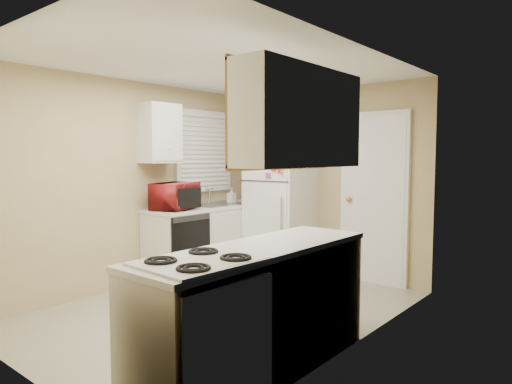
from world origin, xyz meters
The scene contains 19 objects.
floor centered at (0.00, 0.00, 0.00)m, with size 3.80×3.80×0.00m, color #B5B097.
ceiling centered at (0.00, 0.00, 2.40)m, with size 3.80×3.80×0.00m, color white.
wall_left centered at (-1.40, 0.00, 1.20)m, with size 3.80×3.80×0.00m, color tan.
wall_right centered at (1.40, 0.00, 1.20)m, with size 3.80×3.80×0.00m, color tan.
wall_back centered at (0.00, 1.90, 1.20)m, with size 2.80×2.80×0.00m, color tan.
wall_front centered at (0.00, -1.90, 1.20)m, with size 2.80×2.80×0.00m, color tan.
left_counter centered at (-1.10, 0.90, 0.45)m, with size 0.60×1.80×0.90m, color silver.
dishwasher centered at (-0.81, 0.30, 0.49)m, with size 0.03×0.58×0.72m, color black.
sink centered at (-1.10, 1.05, 0.86)m, with size 0.54×0.74×0.16m, color gray.
microwave centered at (-1.09, 0.30, 1.05)m, with size 0.32×0.57×0.38m, color maroon.
soap_bottle centered at (-1.12, 1.32, 1.00)m, with size 0.09×0.09×0.20m, color silver.
window_blinds centered at (-1.36, 1.05, 1.60)m, with size 0.10×0.98×1.08m, color silver.
upper_cabinet_left centered at (-1.25, 0.22, 1.80)m, with size 0.30×0.45×0.70m, color silver.
refrigerator centered at (-0.45, 1.55, 0.89)m, with size 0.73×0.71×1.78m, color white.
cabinet_over_fridge centered at (-0.40, 1.75, 2.00)m, with size 0.70×0.30×0.40m, color silver.
interior_door centered at (0.70, 1.86, 1.02)m, with size 0.86×0.06×2.08m, color white.
right_counter centered at (1.10, -0.80, 0.45)m, with size 0.60×2.00×0.90m, color silver.
stove centered at (1.14, -1.40, 0.42)m, with size 0.55×0.68×0.83m, color white.
upper_cabinet_right centered at (1.25, -0.50, 1.80)m, with size 0.30×1.20×0.70m, color silver.
Camera 1 is at (3.10, -3.22, 1.52)m, focal length 32.00 mm.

